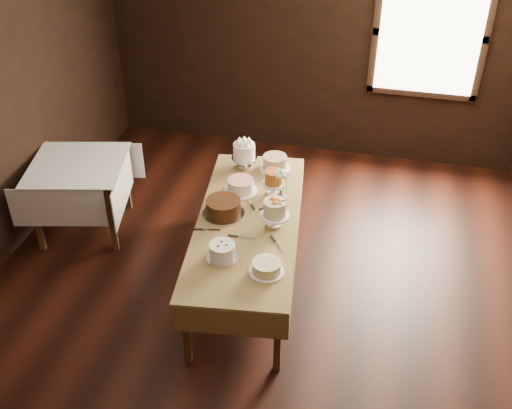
{
  "coord_description": "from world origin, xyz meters",
  "views": [
    {
      "loc": [
        1.01,
        -3.88,
        3.82
      ],
      "look_at": [
        0.0,
        0.2,
        0.95
      ],
      "focal_mm": 42.51,
      "sensor_mm": 36.0,
      "label": 1
    }
  ],
  "objects_px": {
    "cake_server_c": "(249,200)",
    "cake_server_d": "(275,205)",
    "side_table": "(78,172)",
    "cake_cream": "(266,267)",
    "cake_swirl": "(222,252)",
    "cake_server_a": "(247,238)",
    "cake_server_e": "(212,230)",
    "display_table": "(248,224)",
    "cake_meringue": "(244,156)",
    "cake_caramel": "(274,184)",
    "cake_lattice": "(241,186)",
    "flower_vase": "(281,197)",
    "cake_chocolate": "(223,207)",
    "cake_speckled": "(275,163)",
    "cake_flowers": "(275,215)",
    "cake_server_b": "(279,247)"
  },
  "relations": [
    {
      "from": "flower_vase",
      "to": "cake_flowers",
      "type": "bearing_deg",
      "value": -86.71
    },
    {
      "from": "cake_swirl",
      "to": "cake_caramel",
      "type": "bearing_deg",
      "value": 79.33
    },
    {
      "from": "cake_chocolate",
      "to": "cake_server_a",
      "type": "relative_size",
      "value": 1.77
    },
    {
      "from": "cake_caramel",
      "to": "cake_server_b",
      "type": "distance_m",
      "value": 0.82
    },
    {
      "from": "cake_meringue",
      "to": "flower_vase",
      "type": "xyz_separation_m",
      "value": [
        0.49,
        -0.56,
        -0.05
      ]
    },
    {
      "from": "cake_server_c",
      "to": "flower_vase",
      "type": "xyz_separation_m",
      "value": [
        0.3,
        0.02,
        0.07
      ]
    },
    {
      "from": "cake_server_a",
      "to": "flower_vase",
      "type": "height_order",
      "value": "flower_vase"
    },
    {
      "from": "cake_swirl",
      "to": "cake_meringue",
      "type": "bearing_deg",
      "value": 97.74
    },
    {
      "from": "cake_swirl",
      "to": "display_table",
      "type": "bearing_deg",
      "value": 83.36
    },
    {
      "from": "cake_speckled",
      "to": "cake_caramel",
      "type": "height_order",
      "value": "cake_caramel"
    },
    {
      "from": "display_table",
      "to": "cake_server_a",
      "type": "distance_m",
      "value": 0.27
    },
    {
      "from": "flower_vase",
      "to": "cake_server_d",
      "type": "bearing_deg",
      "value": -141.25
    },
    {
      "from": "cake_caramel",
      "to": "cake_server_a",
      "type": "bearing_deg",
      "value": -95.45
    },
    {
      "from": "cake_meringue",
      "to": "cake_cream",
      "type": "height_order",
      "value": "cake_meringue"
    },
    {
      "from": "cake_server_d",
      "to": "cake_swirl",
      "type": "bearing_deg",
      "value": -149.42
    },
    {
      "from": "display_table",
      "to": "cake_server_c",
      "type": "distance_m",
      "value": 0.31
    },
    {
      "from": "cake_meringue",
      "to": "cake_swirl",
      "type": "height_order",
      "value": "cake_meringue"
    },
    {
      "from": "cake_lattice",
      "to": "cake_cream",
      "type": "relative_size",
      "value": 1.07
    },
    {
      "from": "display_table",
      "to": "cake_swirl",
      "type": "xyz_separation_m",
      "value": [
        -0.07,
        -0.56,
        0.12
      ]
    },
    {
      "from": "display_table",
      "to": "cake_server_e",
      "type": "relative_size",
      "value": 9.8
    },
    {
      "from": "cake_server_a",
      "to": "cake_server_c",
      "type": "relative_size",
      "value": 1.0
    },
    {
      "from": "cake_caramel",
      "to": "cake_meringue",
      "type": "bearing_deg",
      "value": 134.09
    },
    {
      "from": "cake_caramel",
      "to": "cake_server_d",
      "type": "xyz_separation_m",
      "value": [
        0.06,
        -0.19,
        -0.11
      ]
    },
    {
      "from": "side_table",
      "to": "cake_cream",
      "type": "distance_m",
      "value": 2.41
    },
    {
      "from": "cake_meringue",
      "to": "cake_chocolate",
      "type": "relative_size",
      "value": 0.65
    },
    {
      "from": "cake_caramel",
      "to": "cake_swirl",
      "type": "height_order",
      "value": "cake_caramel"
    },
    {
      "from": "cake_server_a",
      "to": "cake_server_c",
      "type": "bearing_deg",
      "value": 100.94
    },
    {
      "from": "cake_server_e",
      "to": "display_table",
      "type": "bearing_deg",
      "value": 28.23
    },
    {
      "from": "side_table",
      "to": "cake_speckled",
      "type": "relative_size",
      "value": 3.63
    },
    {
      "from": "cake_swirl",
      "to": "cake_cream",
      "type": "height_order",
      "value": "cake_swirl"
    },
    {
      "from": "cake_server_a",
      "to": "cake_server_e",
      "type": "height_order",
      "value": "same"
    },
    {
      "from": "cake_cream",
      "to": "flower_vase",
      "type": "height_order",
      "value": "flower_vase"
    },
    {
      "from": "cake_lattice",
      "to": "cake_server_e",
      "type": "relative_size",
      "value": 1.33
    },
    {
      "from": "cake_server_d",
      "to": "side_table",
      "type": "bearing_deg",
      "value": 133.74
    },
    {
      "from": "cake_caramel",
      "to": "cake_server_a",
      "type": "distance_m",
      "value": 0.74
    },
    {
      "from": "cake_lattice",
      "to": "cake_chocolate",
      "type": "height_order",
      "value": "cake_chocolate"
    },
    {
      "from": "cake_server_c",
      "to": "cake_server_e",
      "type": "relative_size",
      "value": 1.0
    },
    {
      "from": "display_table",
      "to": "cake_meringue",
      "type": "xyz_separation_m",
      "value": [
        -0.26,
        0.87,
        0.18
      ]
    },
    {
      "from": "cake_server_c",
      "to": "cake_server_d",
      "type": "xyz_separation_m",
      "value": [
        0.25,
        -0.02,
        0.0
      ]
    },
    {
      "from": "cake_server_e",
      "to": "cake_flowers",
      "type": "bearing_deg",
      "value": 8.83
    },
    {
      "from": "cake_flowers",
      "to": "cake_server_e",
      "type": "bearing_deg",
      "value": -158.83
    },
    {
      "from": "cake_server_d",
      "to": "cake_server_e",
      "type": "xyz_separation_m",
      "value": [
        -0.45,
        -0.5,
        0.0
      ]
    },
    {
      "from": "side_table",
      "to": "cake_server_c",
      "type": "xyz_separation_m",
      "value": [
        1.78,
        -0.1,
        0.02
      ]
    },
    {
      "from": "display_table",
      "to": "cake_server_b",
      "type": "height_order",
      "value": "cake_server_b"
    },
    {
      "from": "display_table",
      "to": "cake_chocolate",
      "type": "distance_m",
      "value": 0.26
    },
    {
      "from": "cake_server_d",
      "to": "cake_server_e",
      "type": "distance_m",
      "value": 0.67
    },
    {
      "from": "display_table",
      "to": "cake_cream",
      "type": "xyz_separation_m",
      "value": [
        0.32,
        -0.65,
        0.1
      ]
    },
    {
      "from": "side_table",
      "to": "cake_cream",
      "type": "relative_size",
      "value": 3.72
    },
    {
      "from": "cake_speckled",
      "to": "cake_lattice",
      "type": "bearing_deg",
      "value": -115.04
    },
    {
      "from": "side_table",
      "to": "cake_cream",
      "type": "bearing_deg",
      "value": -25.77
    }
  ]
}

